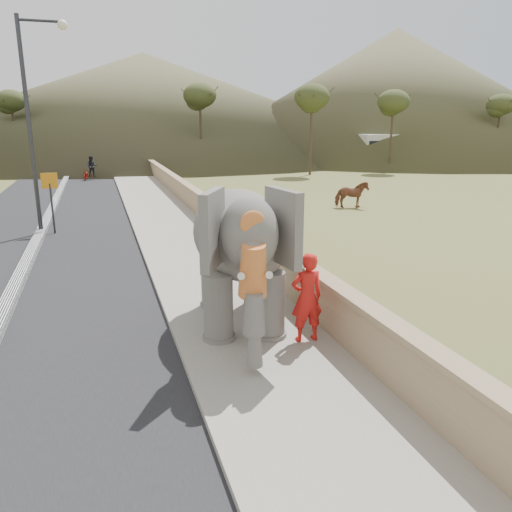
{
  "coord_description": "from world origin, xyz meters",
  "views": [
    {
      "loc": [
        -2.72,
        -9.18,
        4.32
      ],
      "look_at": [
        0.2,
        0.05,
        1.7
      ],
      "focal_mm": 35.0,
      "sensor_mm": 36.0,
      "label": 1
    }
  ],
  "objects_px": {
    "cow": "(351,195)",
    "elephant_and_man": "(241,254)",
    "motorcyclist": "(89,171)",
    "lamppost": "(36,106)"
  },
  "relations": [
    {
      "from": "cow",
      "to": "elephant_and_man",
      "type": "distance_m",
      "value": 16.19
    },
    {
      "from": "cow",
      "to": "motorcyclist",
      "type": "bearing_deg",
      "value": 47.81
    },
    {
      "from": "lamppost",
      "to": "elephant_and_man",
      "type": "distance_m",
      "value": 12.54
    },
    {
      "from": "lamppost",
      "to": "elephant_and_man",
      "type": "relative_size",
      "value": 1.81
    },
    {
      "from": "cow",
      "to": "motorcyclist",
      "type": "distance_m",
      "value": 21.48
    },
    {
      "from": "motorcyclist",
      "to": "cow",
      "type": "bearing_deg",
      "value": -53.12
    },
    {
      "from": "lamppost",
      "to": "motorcyclist",
      "type": "distance_m",
      "value": 19.54
    },
    {
      "from": "cow",
      "to": "elephant_and_man",
      "type": "xyz_separation_m",
      "value": [
        -9.58,
        -13.01,
        0.95
      ]
    },
    {
      "from": "cow",
      "to": "lamppost",
      "type": "bearing_deg",
      "value": 108.33
    },
    {
      "from": "elephant_and_man",
      "to": "motorcyclist",
      "type": "height_order",
      "value": "elephant_and_man"
    }
  ]
}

